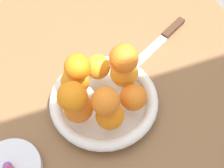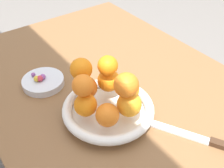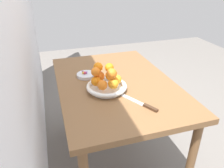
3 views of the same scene
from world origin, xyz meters
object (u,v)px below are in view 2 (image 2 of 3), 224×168
Objects in this scene: orange_5 at (129,89)px; orange_7 at (83,85)px; orange_9 at (81,69)px; orange_0 at (109,80)px; orange_2 at (86,105)px; candy_ball_0 at (37,79)px; candy_dish at (43,82)px; orange_8 at (126,85)px; dining_table at (113,107)px; fruit_bowl at (108,110)px; orange_1 at (86,88)px; candy_ball_1 at (33,75)px; orange_3 at (107,115)px; candy_ball_2 at (43,77)px; knife at (203,139)px; candy_ball_3 at (40,78)px; orange_4 at (129,104)px; orange_6 at (108,66)px.

orange_7 reaches higher than orange_5.
orange_7 is at bearing 152.60° from orange_9.
orange_2 is (-0.04, 0.11, -0.00)m from orange_0.
candy_dish is at bearing -93.09° from candy_ball_0.
candy_ball_0 is at bearing 9.63° from orange_2.
orange_9 is at bearing 22.23° from orange_8.
dining_table is at bearing -48.52° from orange_0.
fruit_bowl is 0.08m from orange_2.
orange_0 is 3.47× the size of candy_ball_0.
orange_1 is at bearing -33.59° from orange_2.
orange_9 is 0.23m from candy_ball_1.
orange_8 reaches higher than orange_2.
orange_7 is (0.07, 0.02, 0.06)m from orange_3.
candy_ball_2 is at bearing 8.54° from orange_3.
orange_9 reaches higher than orange_3.
orange_5 reaches higher than knife.
candy_ball_3 is at bearing 22.43° from orange_1.
orange_1 is at bearing -159.25° from candy_ball_1.
orange_9 is 3.30× the size of candy_ball_2.
knife is (-0.21, -0.08, -0.06)m from orange_5.
orange_4 is 3.34× the size of candy_ball_3.
orange_3 is at bearing 86.43° from orange_4.
candy_ball_2 is 0.50m from knife.
orange_8 reaches higher than orange_4.
orange_4 is (-0.06, -0.02, 0.05)m from fruit_bowl.
orange_0 is 0.07m from orange_1.
orange_9 is (0.12, 0.05, -0.00)m from orange_8.
candy_ball_1 is at bearing 21.30° from fruit_bowl.
orange_0 is at bearing -70.17° from orange_7.
orange_1 is at bearing -157.57° from candy_ball_3.
orange_6 is at bearing -113.89° from orange_9.
orange_6 is 0.10m from orange_7.
orange_0 is at bearing -99.85° from orange_1.
orange_9 is (-0.16, -0.05, 0.12)m from candy_dish.
orange_1 reaches higher than fruit_bowl.
orange_4 is 0.35m from candy_ball_1.
candy_ball_2 is (0.18, 0.12, -0.04)m from orange_0.
orange_4 is at bearing -128.28° from orange_8.
dining_table is at bearing -126.00° from candy_ball_0.
candy_ball_1 is (0.32, 0.06, -0.04)m from orange_3.
dining_table is 4.36× the size of fruit_bowl.
orange_0 is 0.22m from candy_ball_2.
orange_4 is 1.15× the size of orange_7.
candy_ball_0 is (0.00, 0.02, 0.02)m from candy_dish.
candy_ball_2 is at bearing -148.66° from candy_ball_1.
knife is at bearing -153.31° from candy_ball_2.
candy_ball_2 is at bearing 4.78° from orange_2.
orange_7 is at bearing -171.01° from candy_ball_1.
orange_7 is at bearing 41.48° from knife.
orange_3 is 0.07m from orange_4.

